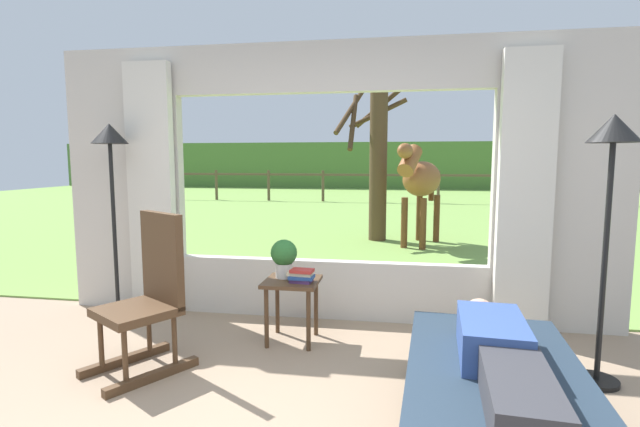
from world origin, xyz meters
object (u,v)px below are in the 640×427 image
Objects in this scene: potted_plant at (284,256)px; floor_lamp_left at (111,163)px; horse at (421,180)px; pasture_tree at (377,156)px; side_table at (292,291)px; recliner_sofa at (495,406)px; reclining_person at (499,354)px; floor_lamp_right at (611,168)px; book_stack at (301,276)px; rocking_chair at (150,294)px.

potted_plant is 1.83m from floor_lamp_left.
pasture_tree is at bearing -12.35° from horse.
potted_plant is at bearing 143.13° from side_table.
horse is at bearing -31.81° from pasture_tree.
recliner_sofa is at bearing -25.16° from floor_lamp_left.
recliner_sofa is at bearing -41.71° from side_table.
reclining_person is at bearing 110.87° from horse.
pasture_tree is (0.44, 4.99, 1.14)m from side_table.
floor_lamp_right reaches higher than potted_plant.
horse is at bearing 55.42° from floor_lamp_left.
reclining_person is 1.75m from book_stack.
pasture_tree is at bearing 86.01° from book_stack.
book_stack is 4.75m from horse.
book_stack is at bearing 62.76° from rocking_chair.
recliner_sofa is at bearing 17.97° from rocking_chair.
potted_plant is at bearing 142.84° from recliner_sofa.
floor_lamp_right is 4.99m from horse.
reclining_person reaches higher than side_table.
potted_plant is (0.81, 0.70, 0.16)m from rocking_chair.
side_table is at bearing -36.87° from potted_plant.
book_stack is (0.09, -0.06, 0.15)m from side_table.
potted_plant is 0.18× the size of horse.
potted_plant reaches higher than reclining_person.
reclining_person is at bearing -42.86° from side_table.
reclining_person reaches higher than book_stack.
potted_plant is 0.25m from book_stack.
rocking_chair is (-2.26, 0.62, 0.02)m from reclining_person.
horse reaches higher than book_stack.
side_table is (0.89, 0.64, -0.12)m from rocking_chair.
rocking_chair is 5.23× the size of book_stack.
horse reaches higher than recliner_sofa.
book_stack is at bearing -9.29° from floor_lamp_left.
side_table is 0.29× the size of floor_lamp_right.
reclining_person is 1.86m from side_table.
floor_lamp_left is at bearing -114.53° from pasture_tree.
side_table is at bearing 94.33° from horse.
horse reaches higher than potted_plant.
floor_lamp_right is at bearing -72.02° from pasture_tree.
floor_lamp_right is (3.08, 0.27, 0.89)m from rocking_chair.
floor_lamp_left is at bearing 165.69° from rocking_chair.
reclining_person is 6.41m from pasture_tree.
reclining_person is 2.34m from rocking_chair.
pasture_tree is (-0.78, 0.48, 0.41)m from horse.
recliner_sofa is 2.35m from rocking_chair.
horse is (-0.14, 5.73, 0.94)m from recliner_sofa.
recliner_sofa is 1.84m from side_table.
horse is (1.13, 4.57, 0.58)m from book_stack.
horse is (2.11, 5.16, 0.61)m from rocking_chair.
side_table is (-1.36, 1.26, -0.10)m from reclining_person.
potted_plant is 4.66m from horse.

